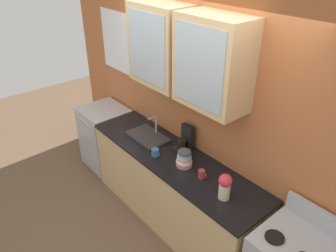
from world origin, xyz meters
The scene contains 10 objects.
ground_plane centered at (0.00, 0.00, 0.00)m, with size 10.00×10.00×0.00m, color brown.
back_wall_unit centered at (-0.01, 0.32, 1.56)m, with size 4.91×0.47×2.83m.
counter centered at (0.00, 0.00, 0.46)m, with size 2.34×0.64×0.91m.
sink_faucet centered at (-0.50, 0.03, 0.93)m, with size 0.51×0.32×0.26m.
bowl_stack centered at (0.19, -0.01, 0.99)m, with size 0.17×0.17×0.18m.
vase centered at (0.79, -0.06, 1.05)m, with size 0.12×0.12×0.26m.
cup_near_sink centered at (-0.14, -0.13, 0.96)m, with size 0.12×0.09×0.08m.
cup_near_bowls centered at (0.45, -0.02, 0.96)m, with size 0.10×0.07×0.09m.
dishwasher centered at (-1.50, 0.00, 0.46)m, with size 0.61×0.63×0.91m.
coffee_maker centered at (-0.04, 0.21, 1.02)m, with size 0.17×0.20×0.29m.
Camera 1 is at (2.21, -1.92, 2.98)m, focal length 34.93 mm.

